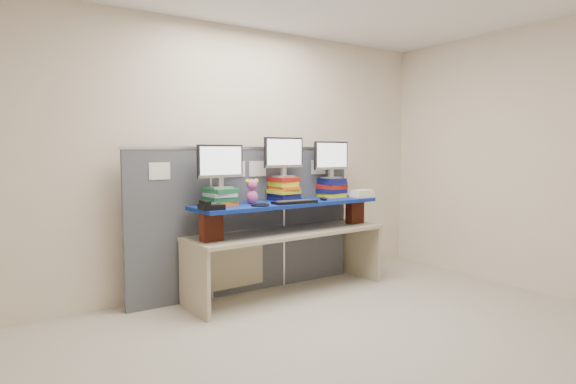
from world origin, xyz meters
TOP-DOWN VIEW (x-y plane):
  - room at (0.00, 0.00)m, footprint 5.00×4.00m
  - cubicle_partition at (-0.00, 1.78)m, footprint 2.60×0.06m
  - desk at (0.31, 1.48)m, footprint 2.20×0.74m
  - brick_pier_left at (-0.60, 1.39)m, footprint 0.20×0.12m
  - brick_pier_right at (1.22, 1.48)m, footprint 0.20×0.12m
  - blue_board at (0.31, 1.48)m, footprint 2.08×0.61m
  - book_stack_left at (-0.43, 1.57)m, footprint 0.27×0.32m
  - book_stack_center at (0.33, 1.60)m, footprint 0.27×0.31m
  - book_stack_right at (1.00, 1.64)m, footprint 0.28×0.33m
  - monitor_left at (-0.42, 1.56)m, footprint 0.48×0.14m
  - monitor_center at (0.33, 1.60)m, footprint 0.48×0.14m
  - monitor_right at (0.99, 1.63)m, footprint 0.48×0.14m
  - keyboard at (0.27, 1.31)m, footprint 0.47×0.17m
  - mouse at (0.68, 1.37)m, footprint 0.07×0.12m
  - desk_phone at (-0.64, 1.31)m, footprint 0.21×0.19m
  - headset at (-0.13, 1.31)m, footprint 0.23×0.23m
  - plush_toy at (-0.10, 1.52)m, footprint 0.15×0.11m
  - binder_stack at (1.26, 1.40)m, footprint 0.24×0.20m

SIDE VIEW (x-z plane):
  - desk at x=0.31m, z-range 0.20..0.86m
  - cubicle_partition at x=0.00m, z-range 0.00..1.53m
  - brick_pier_left at x=-0.60m, z-range 0.66..0.93m
  - brick_pier_right at x=1.22m, z-range 0.66..0.93m
  - blue_board at x=0.31m, z-range 0.93..0.96m
  - headset at x=-0.13m, z-range 0.96..0.98m
  - keyboard at x=0.27m, z-range 0.96..0.99m
  - mouse at x=0.68m, z-range 0.96..1.00m
  - desk_phone at x=-0.64m, z-range 0.95..1.04m
  - binder_stack at x=1.26m, z-range 0.96..1.04m
  - book_stack_left at x=-0.43m, z-range 0.96..1.13m
  - book_stack_right at x=1.00m, z-range 0.96..1.18m
  - book_stack_center at x=0.33m, z-range 0.96..1.21m
  - plush_toy at x=-0.10m, z-range 0.97..1.21m
  - monitor_left at x=-0.42m, z-range 1.16..1.57m
  - room at x=0.00m, z-range 0.00..2.80m
  - monitor_right at x=0.99m, z-range 1.20..1.62m
  - monitor_center at x=0.33m, z-range 1.24..1.66m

